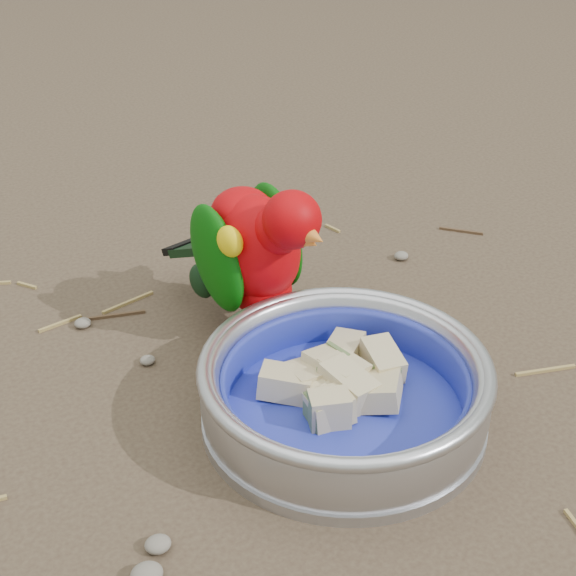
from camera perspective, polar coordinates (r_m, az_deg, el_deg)
name	(u,v)px	position (r m, az deg, el deg)	size (l,w,h in m)	color
ground	(196,441)	(0.73, -5.96, -9.78)	(60.00, 60.00, 0.00)	#463729
food_bowl	(344,415)	(0.74, 3.62, -8.18)	(0.23, 0.23, 0.02)	#B2B2BA
bowl_wall	(345,386)	(0.72, 3.69, -6.33)	(0.23, 0.23, 0.04)	#B2B2BA
fruit_wedges	(345,393)	(0.72, 3.68, -6.77)	(0.14, 0.14, 0.03)	#C5B383
lory_parrot	(256,261)	(0.80, -2.06, 1.73)	(0.09, 0.20, 0.16)	#AC0206
ground_debris	(141,422)	(0.74, -9.46, -8.56)	(0.90, 0.80, 0.01)	olive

